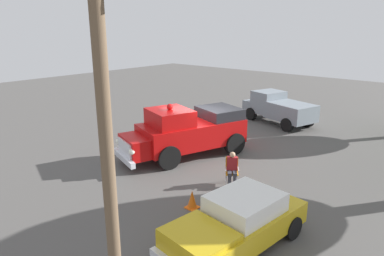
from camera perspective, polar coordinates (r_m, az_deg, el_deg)
The scene contains 10 objects.
ground_plane at distance 16.72m, azimuth 0.61°, elevation -4.14°, with size 60.00×60.00×0.00m, color #514F4C.
vintage_fire_truck at distance 16.07m, azimuth -0.72°, elevation -0.49°, with size 6.33×3.99×2.59m.
classic_hot_rod at distance 9.81m, azimuth 7.33°, elevation -15.18°, with size 4.55×2.37×1.46m.
parked_pickup at distance 22.30m, azimuth 14.01°, elevation 3.27°, with size 3.14×5.12×1.90m.
lawn_chair_near_truck at distance 13.54m, azimuth 6.58°, elevation -6.65°, with size 0.69×0.69×1.02m.
lawn_chair_by_car at distance 18.86m, azimuth 2.03°, elevation 0.14°, with size 0.69×0.69×1.02m.
lawn_chair_spare at distance 19.58m, azimuth -3.56°, elevation 0.73°, with size 0.69×0.69×1.02m.
spectator_seated at distance 13.37m, azimuth 6.63°, elevation -6.44°, with size 0.65×0.62×1.29m.
utility_pole at distance 6.57m, azimuth -13.85°, elevation -3.54°, with size 1.39×1.18×7.06m.
traffic_cone at distance 11.80m, azimuth 0.02°, elevation -11.70°, with size 0.40×0.40×0.64m.
Camera 1 is at (-12.01, -10.04, 5.86)m, focal length 32.40 mm.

